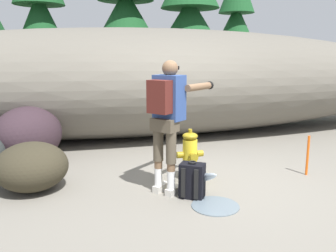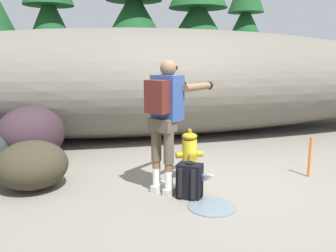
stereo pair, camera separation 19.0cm
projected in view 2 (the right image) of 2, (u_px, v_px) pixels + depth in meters
name	position (u px, v px, depth m)	size (l,w,h in m)	color
ground_plane	(210.00, 186.00, 4.87)	(56.00, 56.00, 0.04)	slate
dirt_embankment	(159.00, 82.00, 7.81)	(14.82, 3.20, 2.35)	#666056
fire_hydrant	(189.00, 157.00, 4.94)	(0.39, 0.33, 0.75)	yellow
hydrant_water_jet	(205.00, 187.00, 4.35)	(0.57, 1.08, 0.43)	silver
utility_worker	(167.00, 110.00, 4.40)	(1.00, 0.91, 1.70)	beige
spare_backpack	(190.00, 181.00, 4.38)	(0.36, 0.36, 0.47)	black
boulder_mid	(32.00, 133.00, 5.90)	(1.32, 1.02, 0.94)	#32232A
boulder_small	(32.00, 165.00, 4.68)	(0.94, 0.94, 0.64)	#342F21
pine_tree_left	(49.00, 18.00, 11.12)	(2.43, 2.43, 5.62)	#47331E
pine_tree_center	(134.00, 12.00, 11.57)	(2.85, 2.85, 5.55)	#47331E
pine_tree_right	(198.00, 19.00, 11.03)	(2.85, 2.85, 5.09)	#47331E
pine_tree_far_right	(245.00, 21.00, 13.16)	(2.08, 2.08, 5.13)	#47331E
survey_stake	(310.00, 157.00, 5.13)	(0.04, 0.04, 0.60)	#E55914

